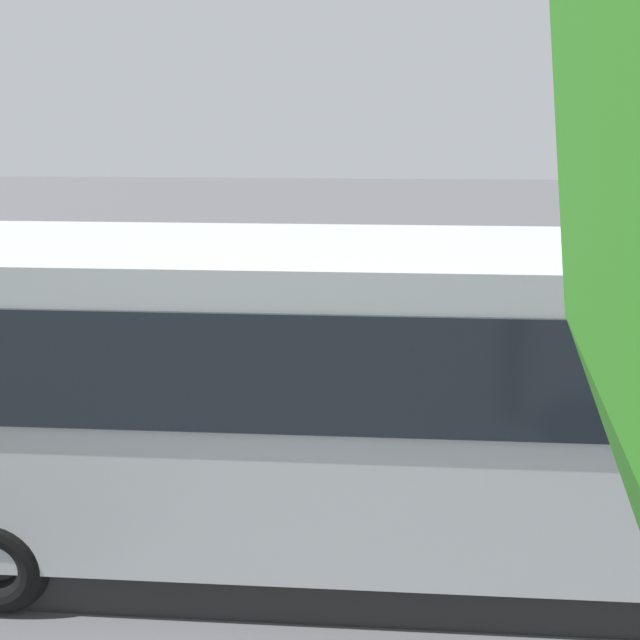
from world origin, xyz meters
name	(u,v)px	position (x,y,z in m)	size (l,w,h in m)	color
ground_plane	(359,379)	(0.00, 0.00, 0.00)	(80.00, 80.00, 0.00)	#4C4C51
tour_bus	(408,407)	(-0.56, 5.23, 1.65)	(10.61, 2.58, 3.25)	#B7BABF
spectator_far_left	(490,368)	(-1.80, 2.35, 1.07)	(0.57, 0.39, 1.78)	#473823
spectator_left	(410,378)	(-0.72, 2.65, 1.01)	(0.58, 0.35, 1.70)	#473823
spectator_centre	(317,363)	(0.55, 2.31, 1.08)	(0.58, 0.35, 1.80)	#473823
parked_motorcycle_silver	(377,430)	(-0.28, 3.19, 0.48)	(2.05, 0.58, 0.99)	black
stunt_motorcycle	(173,306)	(3.85, -2.38, 0.61)	(1.86, 1.11, 1.23)	black
traffic_cone	(307,325)	(1.09, -2.23, 0.30)	(0.34, 0.34, 0.63)	orange
bay_line_b	(574,381)	(-3.66, -0.17, 0.00)	(0.30, 4.95, 0.01)	white
bay_line_c	(401,377)	(-0.72, -0.17, 0.00)	(0.26, 4.07, 0.01)	white
bay_line_d	(233,373)	(2.22, -0.17, 0.00)	(0.25, 3.70, 0.01)	white
bay_line_e	(70,369)	(5.17, -0.17, 0.00)	(0.28, 4.58, 0.01)	white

